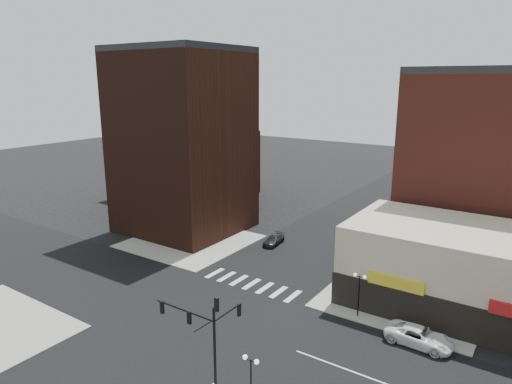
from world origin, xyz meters
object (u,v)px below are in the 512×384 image
Objects in this scene: street_lamp_se_a at (251,371)px; white_suv at (419,336)px; street_lamp_ne at (359,284)px; traffic_signal at (207,329)px; dark_sedan_north at (274,240)px.

street_lamp_se_a reaches higher than white_suv.
white_suv is at bearing -14.14° from street_lamp_ne.
street_lamp_ne is 6.64m from white_suv.
traffic_signal is at bearing 177.43° from street_lamp_se_a.
white_suv is (10.72, 14.33, -4.20)m from traffic_signal.
white_suv is at bearing -37.16° from dark_sedan_north.
traffic_signal is 18.38m from white_suv.
traffic_signal is 1.87× the size of street_lamp_ne.
traffic_signal reaches higher than dark_sedan_north.
street_lamp_se_a is 1.00× the size of street_lamp_ne.
street_lamp_se_a is (3.76, -0.17, -1.67)m from traffic_signal.
street_lamp_se_a is at bearing 156.51° from white_suv.
street_lamp_ne is 0.99× the size of dark_sedan_north.
street_lamp_se_a reaches higher than dark_sedan_north.
street_lamp_ne is 20.54m from dark_sedan_north.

